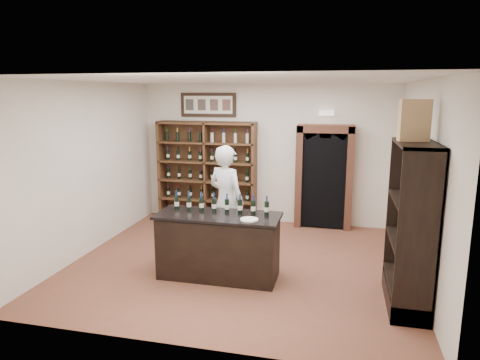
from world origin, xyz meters
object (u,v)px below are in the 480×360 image
counter_bottle_0 (177,203)px  side_cabinet (411,252)px  shopkeeper (226,201)px  wine_crate (414,120)px  wine_shelf (207,171)px  tasting_counter (219,246)px

counter_bottle_0 → side_cabinet: (3.44, -0.43, -0.35)m
counter_bottle_0 → shopkeeper: shopkeeper is taller
wine_crate → counter_bottle_0: bearing=166.7°
counter_bottle_0 → wine_crate: size_ratio=0.57×
wine_shelf → wine_crate: 5.07m
wine_shelf → side_cabinet: bearing=-40.2°
shopkeeper → wine_crate: 3.32m
counter_bottle_0 → shopkeeper: size_ratio=0.15×
wine_crate → shopkeeper: bearing=150.7°
counter_bottle_0 → shopkeeper: bearing=51.4°
tasting_counter → counter_bottle_0: counter_bottle_0 is taller
side_cabinet → wine_crate: bearing=125.3°
tasting_counter → side_cabinet: bearing=-6.3°
tasting_counter → wine_shelf: bearing=110.6°
wine_shelf → counter_bottle_0: (0.38, -2.80, 0.01)m
tasting_counter → shopkeeper: bearing=97.2°
side_cabinet → shopkeeper: side_cabinet is taller
shopkeeper → wine_crate: size_ratio=3.70×
tasting_counter → counter_bottle_0: 0.96m
wine_shelf → tasting_counter: (1.10, -2.93, -0.61)m
wine_shelf → counter_bottle_0: size_ratio=7.33×
tasting_counter → counter_bottle_0: (-0.72, 0.13, 0.61)m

